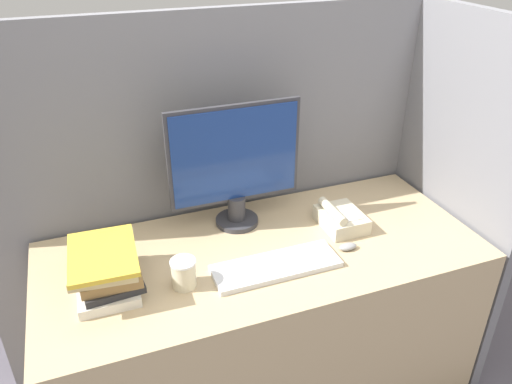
# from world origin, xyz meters

# --- Properties ---
(cubicle_panel_rear) EXTENTS (2.05, 0.04, 1.57)m
(cubicle_panel_rear) POSITION_xyz_m (0.00, 0.75, 0.78)
(cubicle_panel_rear) COLOR slate
(cubicle_panel_rear) RESTS_ON ground_plane
(cubicle_panel_right) EXTENTS (0.04, 0.77, 1.57)m
(cubicle_panel_right) POSITION_xyz_m (0.86, 0.39, 0.78)
(cubicle_panel_right) COLOR slate
(cubicle_panel_right) RESTS_ON ground_plane
(desk) EXTENTS (1.65, 0.71, 0.75)m
(desk) POSITION_xyz_m (0.00, 0.36, 0.38)
(desk) COLOR tan
(desk) RESTS_ON ground_plane
(monitor) EXTENTS (0.52, 0.17, 0.50)m
(monitor) POSITION_xyz_m (-0.03, 0.57, 1.01)
(monitor) COLOR #333338
(monitor) RESTS_ON desk
(keyboard) EXTENTS (0.46, 0.16, 0.02)m
(keyboard) POSITION_xyz_m (0.00, 0.23, 0.76)
(keyboard) COLOR silver
(keyboard) RESTS_ON desk
(mouse) EXTENTS (0.07, 0.04, 0.02)m
(mouse) POSITION_xyz_m (0.30, 0.24, 0.77)
(mouse) COLOR gray
(mouse) RESTS_ON desk
(coffee_cup) EXTENTS (0.09, 0.09, 0.10)m
(coffee_cup) POSITION_xyz_m (-0.33, 0.26, 0.81)
(coffee_cup) COLOR beige
(coffee_cup) RESTS_ON desk
(book_stack) EXTENTS (0.24, 0.31, 0.15)m
(book_stack) POSITION_xyz_m (-0.57, 0.34, 0.83)
(book_stack) COLOR silver
(book_stack) RESTS_ON desk
(desk_telephone) EXTENTS (0.16, 0.20, 0.10)m
(desk_telephone) POSITION_xyz_m (0.35, 0.40, 0.79)
(desk_telephone) COLOR beige
(desk_telephone) RESTS_ON desk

